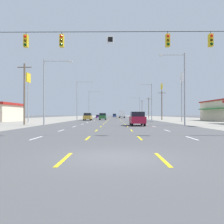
{
  "coord_description": "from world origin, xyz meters",
  "views": [
    {
      "loc": [
        0.05,
        -8.88,
        1.61
      ],
      "look_at": [
        -0.52,
        44.09,
        2.15
      ],
      "focal_mm": 37.76,
      "sensor_mm": 36.0,
      "label": 1
    }
  ],
  "objects_px": {
    "suv_center_turn_farther": "(114,115)",
    "streetlight_right_row_2": "(138,106)",
    "sedan_far_left_midfar": "(98,116)",
    "pole_sign_right_row_2": "(162,93)",
    "pole_sign_left_row_1": "(28,85)",
    "pole_sign_right_row_1": "(182,84)",
    "suv_inner_left_mid": "(103,116)",
    "streetlight_left_row_0": "(47,87)",
    "streetlight_right_row_0": "(182,84)",
    "box_truck_inner_right_far": "(122,114)",
    "streetlight_left_row_1": "(79,97)",
    "suv_far_left_near": "(88,117)",
    "streetlight_left_row_2": "(90,102)",
    "suv_inner_right_nearest": "(137,118)",
    "streetlight_right_row_1": "(150,99)"
  },
  "relations": [
    {
      "from": "sedan_far_left_midfar",
      "to": "suv_far_left_near",
      "type": "bearing_deg",
      "value": -89.87
    },
    {
      "from": "pole_sign_left_row_1",
      "to": "pole_sign_right_row_1",
      "type": "relative_size",
      "value": 0.9
    },
    {
      "from": "pole_sign_right_row_2",
      "to": "streetlight_right_row_2",
      "type": "height_order",
      "value": "pole_sign_right_row_2"
    },
    {
      "from": "pole_sign_right_row_2",
      "to": "streetlight_left_row_2",
      "type": "relative_size",
      "value": 1.01
    },
    {
      "from": "suv_inner_right_nearest",
      "to": "suv_inner_left_mid",
      "type": "bearing_deg",
      "value": 100.6
    },
    {
      "from": "pole_sign_left_row_1",
      "to": "pole_sign_right_row_1",
      "type": "xyz_separation_m",
      "value": [
        32.22,
        6.16,
        0.88
      ]
    },
    {
      "from": "streetlight_left_row_2",
      "to": "box_truck_inner_right_far",
      "type": "bearing_deg",
      "value": 37.07
    },
    {
      "from": "pole_sign_right_row_2",
      "to": "streetlight_left_row_2",
      "type": "xyz_separation_m",
      "value": [
        -24.23,
        21.39,
        -1.7
      ]
    },
    {
      "from": "suv_center_turn_farther",
      "to": "suv_inner_left_mid",
      "type": "bearing_deg",
      "value": -93.13
    },
    {
      "from": "suv_inner_left_mid",
      "to": "streetlight_left_row_1",
      "type": "height_order",
      "value": "streetlight_left_row_1"
    },
    {
      "from": "suv_far_left_near",
      "to": "pole_sign_right_row_1",
      "type": "xyz_separation_m",
      "value": [
        22.13,
        -9.47,
        7.28
      ]
    },
    {
      "from": "sedan_far_left_midfar",
      "to": "streetlight_right_row_2",
      "type": "height_order",
      "value": "streetlight_right_row_2"
    },
    {
      "from": "pole_sign_right_row_1",
      "to": "box_truck_inner_right_far",
      "type": "bearing_deg",
      "value": 102.97
    },
    {
      "from": "streetlight_left_row_0",
      "to": "streetlight_right_row_0",
      "type": "distance_m",
      "value": 19.53
    },
    {
      "from": "pole_sign_right_row_2",
      "to": "suv_inner_left_mid",
      "type": "bearing_deg",
      "value": -169.79
    },
    {
      "from": "suv_inner_left_mid",
      "to": "pole_sign_right_row_2",
      "type": "bearing_deg",
      "value": 10.21
    },
    {
      "from": "suv_far_left_near",
      "to": "streetlight_left_row_2",
      "type": "distance_m",
      "value": 32.26
    },
    {
      "from": "streetlight_left_row_1",
      "to": "streetlight_right_row_1",
      "type": "xyz_separation_m",
      "value": [
        19.42,
        0.0,
        -0.47
      ]
    },
    {
      "from": "suv_center_turn_farther",
      "to": "streetlight_right_row_2",
      "type": "relative_size",
      "value": 0.58
    },
    {
      "from": "sedan_far_left_midfar",
      "to": "pole_sign_right_row_1",
      "type": "relative_size",
      "value": 0.41
    },
    {
      "from": "box_truck_inner_right_far",
      "to": "streetlight_left_row_0",
      "type": "relative_size",
      "value": 0.75
    },
    {
      "from": "streetlight_left_row_1",
      "to": "streetlight_right_row_0",
      "type": "bearing_deg",
      "value": -57.01
    },
    {
      "from": "suv_inner_right_nearest",
      "to": "pole_sign_right_row_1",
      "type": "xyz_separation_m",
      "value": [
        11.82,
        19.23,
        7.28
      ]
    },
    {
      "from": "sedan_far_left_midfar",
      "to": "pole_sign_right_row_2",
      "type": "relative_size",
      "value": 0.4
    },
    {
      "from": "suv_center_turn_farther",
      "to": "streetlight_right_row_2",
      "type": "distance_m",
      "value": 39.78
    },
    {
      "from": "sedan_far_left_midfar",
      "to": "streetlight_right_row_2",
      "type": "xyz_separation_m",
      "value": [
        16.68,
        -9.06,
        4.32
      ]
    },
    {
      "from": "streetlight_left_row_0",
      "to": "streetlight_right_row_2",
      "type": "height_order",
      "value": "streetlight_left_row_0"
    },
    {
      "from": "box_truck_inner_right_far",
      "to": "streetlight_right_row_1",
      "type": "relative_size",
      "value": 0.72
    },
    {
      "from": "streetlight_left_row_1",
      "to": "streetlight_right_row_2",
      "type": "bearing_deg",
      "value": 57.34
    },
    {
      "from": "streetlight_left_row_2",
      "to": "streetlight_right_row_0",
      "type": "bearing_deg",
      "value": -72.05
    },
    {
      "from": "suv_inner_left_mid",
      "to": "suv_center_turn_farther",
      "type": "relative_size",
      "value": 1.0
    },
    {
      "from": "sedan_far_left_midfar",
      "to": "streetlight_left_row_1",
      "type": "relative_size",
      "value": 0.42
    },
    {
      "from": "sedan_far_left_midfar",
      "to": "pole_sign_right_row_2",
      "type": "bearing_deg",
      "value": -54.53
    },
    {
      "from": "suv_inner_left_mid",
      "to": "streetlight_left_row_0",
      "type": "bearing_deg",
      "value": -100.1
    },
    {
      "from": "suv_center_turn_farther",
      "to": "streetlight_right_row_0",
      "type": "xyz_separation_m",
      "value": [
        9.77,
        -98.44,
        4.94
      ]
    },
    {
      "from": "sedan_far_left_midfar",
      "to": "pole_sign_left_row_1",
      "type": "xyz_separation_m",
      "value": [
        -10.0,
        -56.4,
        6.67
      ]
    },
    {
      "from": "suv_inner_right_nearest",
      "to": "pole_sign_right_row_1",
      "type": "bearing_deg",
      "value": 58.42
    },
    {
      "from": "streetlight_left_row_0",
      "to": "streetlight_right_row_2",
      "type": "distance_m",
      "value": 63.05
    },
    {
      "from": "pole_sign_right_row_1",
      "to": "streetlight_left_row_2",
      "type": "height_order",
      "value": "streetlight_left_row_2"
    },
    {
      "from": "suv_inner_left_mid",
      "to": "sedan_far_left_midfar",
      "type": "bearing_deg",
      "value": 96.27
    },
    {
      "from": "suv_inner_right_nearest",
      "to": "box_truck_inner_right_far",
      "type": "bearing_deg",
      "value": 89.94
    },
    {
      "from": "suv_inner_left_mid",
      "to": "streetlight_left_row_1",
      "type": "xyz_separation_m",
      "value": [
        -6.26,
        -5.38,
        5.2
      ]
    },
    {
      "from": "streetlight_left_row_1",
      "to": "streetlight_right_row_2",
      "type": "distance_m",
      "value": 35.67
    },
    {
      "from": "streetlight_right_row_0",
      "to": "streetlight_left_row_1",
      "type": "xyz_separation_m",
      "value": [
        -19.49,
        30.01,
        0.26
      ]
    },
    {
      "from": "suv_far_left_near",
      "to": "pole_sign_right_row_2",
      "type": "distance_m",
      "value": 24.96
    },
    {
      "from": "suv_inner_right_nearest",
      "to": "streetlight_left_row_0",
      "type": "xyz_separation_m",
      "value": [
        -13.0,
        0.38,
        4.55
      ]
    },
    {
      "from": "box_truck_inner_right_far",
      "to": "streetlight_right_row_2",
      "type": "distance_m",
      "value": 12.06
    },
    {
      "from": "suv_far_left_near",
      "to": "pole_sign_left_row_1",
      "type": "distance_m",
      "value": 19.67
    },
    {
      "from": "suv_far_left_near",
      "to": "suv_inner_left_mid",
      "type": "relative_size",
      "value": 1.0
    },
    {
      "from": "box_truck_inner_right_far",
      "to": "streetlight_left_row_2",
      "type": "distance_m",
      "value": 16.91
    }
  ]
}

